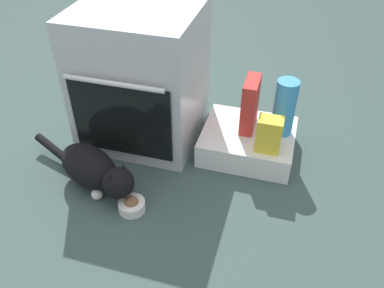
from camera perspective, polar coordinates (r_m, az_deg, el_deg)
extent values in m
plane|color=#384C47|center=(2.07, -10.73, -4.43)|extent=(8.00, 8.00, 0.00)
cube|color=#B7BABF|center=(2.15, -7.20, 9.58)|extent=(0.60, 0.56, 0.72)
cube|color=black|center=(1.97, -10.04, 3.33)|extent=(0.51, 0.01, 0.40)
cylinder|color=silver|center=(1.84, -11.16, 8.42)|extent=(0.48, 0.02, 0.02)
cube|color=white|center=(2.16, 7.93, 0.39)|extent=(0.48, 0.41, 0.13)
cylinder|color=white|center=(1.88, -8.53, -8.68)|extent=(0.12, 0.12, 0.05)
sphere|color=brown|center=(1.87, -8.58, -8.32)|extent=(0.07, 0.07, 0.07)
ellipsoid|color=black|center=(1.99, -14.42, -3.04)|extent=(0.39, 0.31, 0.19)
sphere|color=black|center=(1.85, -10.40, -5.46)|extent=(0.14, 0.14, 0.14)
cone|color=black|center=(1.83, -9.68, -3.58)|extent=(0.05, 0.05, 0.07)
cone|color=black|center=(1.80, -11.52, -4.89)|extent=(0.05, 0.05, 0.07)
cylinder|color=black|center=(2.21, -18.86, -0.86)|extent=(0.28, 0.15, 0.08)
sphere|color=silver|center=(2.00, -11.05, -5.31)|extent=(0.05, 0.05, 0.05)
sphere|color=silver|center=(1.96, -13.34, -6.94)|extent=(0.05, 0.05, 0.05)
cube|color=#B72D28|center=(2.08, 8.25, 5.57)|extent=(0.07, 0.18, 0.28)
cube|color=yellow|center=(1.97, 10.90, 1.33)|extent=(0.12, 0.09, 0.18)
cylinder|color=#388CD1|center=(2.07, 13.00, 5.06)|extent=(0.11, 0.11, 0.30)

